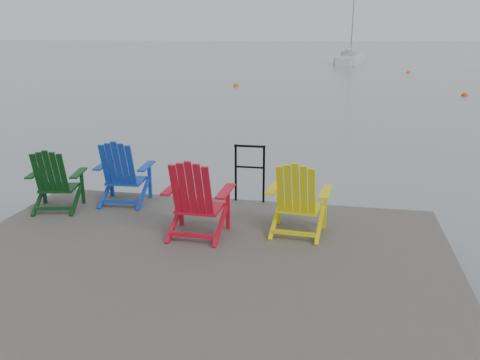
% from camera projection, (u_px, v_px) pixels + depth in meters
% --- Properties ---
extents(ground, '(400.00, 400.00, 0.00)m').
position_uv_depth(ground, '(190.00, 308.00, 5.83)').
color(ground, slate).
rests_on(ground, ground).
extents(dock, '(6.00, 5.00, 1.40)m').
position_uv_depth(dock, '(190.00, 280.00, 5.73)').
color(dock, '#292625').
rests_on(dock, ground).
extents(handrail, '(0.48, 0.04, 0.90)m').
position_uv_depth(handrail, '(250.00, 168.00, 7.80)').
color(handrail, black).
rests_on(handrail, dock).
extents(chair_green, '(0.85, 0.80, 0.94)m').
position_uv_depth(chair_green, '(55.00, 179.00, 7.43)').
color(chair_green, '#093510').
rests_on(chair_green, dock).
extents(chair_blue, '(0.85, 0.79, 1.00)m').
position_uv_depth(chair_blue, '(123.00, 172.00, 7.71)').
color(chair_blue, '#1038AE').
rests_on(chair_blue, dock).
extents(chair_red, '(0.84, 0.78, 1.04)m').
position_uv_depth(chair_red, '(196.00, 198.00, 6.44)').
color(chair_red, red).
rests_on(chair_red, dock).
extents(chair_yellow, '(0.84, 0.78, 1.00)m').
position_uv_depth(chair_yellow, '(298.00, 198.00, 6.51)').
color(chair_yellow, yellow).
rests_on(chair_yellow, dock).
extents(sailboat_near, '(3.25, 7.98, 10.80)m').
position_uv_depth(sailboat_near, '(350.00, 60.00, 52.23)').
color(sailboat_near, silver).
rests_on(sailboat_near, ground).
extents(buoy_b, '(0.33, 0.33, 0.33)m').
position_uv_depth(buoy_b, '(236.00, 86.00, 29.86)').
color(buoy_b, '#D94B0C').
rests_on(buoy_b, ground).
extents(buoy_c, '(0.32, 0.32, 0.32)m').
position_uv_depth(buoy_c, '(464.00, 96.00, 25.35)').
color(buoy_c, red).
rests_on(buoy_c, ground).
extents(buoy_d, '(0.31, 0.31, 0.31)m').
position_uv_depth(buoy_d, '(408.00, 73.00, 40.02)').
color(buoy_d, '#F4350E').
rests_on(buoy_d, ground).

